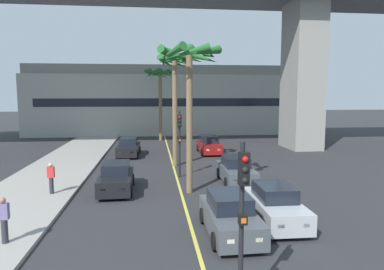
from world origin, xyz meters
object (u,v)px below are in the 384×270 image
pedestrian_far_along (51,178)px  palm_tree_mid_median (190,69)px  car_queue_front (209,145)px  car_queue_third (275,205)px  palm_tree_far_median (175,75)px  car_queue_second (116,178)px  car_queue_fifth (230,216)px  traffic_light_median_far (180,135)px  car_queue_fourth (236,171)px  car_queue_sixth (129,147)px  traffic_light_median_near (242,206)px  palm_tree_near_median (160,80)px  pedestrian_mid_block (4,219)px

pedestrian_far_along → palm_tree_mid_median: bearing=-0.6°
car_queue_front → pedestrian_far_along: size_ratio=2.54×
car_queue_third → palm_tree_far_median: size_ratio=0.50×
car_queue_front → palm_tree_mid_median: bearing=-103.9°
palm_tree_mid_median → pedestrian_far_along: 9.10m
car_queue_second → car_queue_fifth: same height
car_queue_second → traffic_light_median_far: traffic_light_median_far is taller
car_queue_fourth → car_queue_sixth: size_ratio=0.99×
car_queue_second → traffic_light_median_near: size_ratio=0.98×
car_queue_fifth → palm_tree_mid_median: (-0.88, 5.78, 5.85)m
palm_tree_mid_median → traffic_light_median_near: bearing=-89.5°
traffic_light_median_near → traffic_light_median_far: (-0.37, 14.11, 0.00)m
traffic_light_median_far → palm_tree_far_median: palm_tree_far_median is taller
car_queue_second → traffic_light_median_near: traffic_light_median_near is taller
car_queue_sixth → palm_tree_near_median: size_ratio=0.51×
car_queue_third → traffic_light_median_near: size_ratio=0.98×
palm_tree_mid_median → palm_tree_near_median: bearing=92.9°
car_queue_fifth → palm_tree_far_median: 14.21m
palm_tree_mid_median → pedestrian_mid_block: palm_tree_mid_median is taller
traffic_light_median_far → pedestrian_far_along: (-6.92, -3.42, -1.72)m
car_queue_sixth → palm_tree_far_median: 8.38m
car_queue_fourth → palm_tree_mid_median: bearing=-148.1°
car_queue_second → traffic_light_median_near: (4.05, -11.33, 1.99)m
car_queue_sixth → pedestrian_far_along: 12.08m
car_queue_fourth → car_queue_fifth: same height
palm_tree_far_median → pedestrian_far_along: bearing=-134.4°
car_queue_sixth → palm_tree_near_median: bearing=73.1°
car_queue_fourth → palm_tree_near_median: 20.90m
car_queue_sixth → pedestrian_mid_block: pedestrian_mid_block is taller
car_queue_sixth → traffic_light_median_far: bearing=-65.6°
traffic_light_median_near → palm_tree_mid_median: bearing=90.5°
traffic_light_median_near → palm_tree_near_median: size_ratio=0.52×
palm_tree_mid_median → car_queue_front: bearing=76.1°
traffic_light_median_near → car_queue_second: bearing=109.7°
car_queue_fifth → car_queue_sixth: 18.19m
car_queue_second → car_queue_third: 8.87m
palm_tree_near_median → palm_tree_mid_median: bearing=-87.1°
car_queue_fourth → car_queue_front: bearing=89.7°
car_queue_second → car_queue_third: (6.98, -5.47, 0.00)m
pedestrian_mid_block → car_queue_fourth: bearing=38.0°
car_queue_fifth → traffic_light_median_near: size_ratio=0.98×
car_queue_front → car_queue_fifth: 18.15m
pedestrian_far_along → palm_tree_far_median: bearing=45.6°
traffic_light_median_far → pedestrian_far_along: bearing=-153.7°
car_queue_fourth → palm_tree_far_median: size_ratio=0.50×
car_queue_front → palm_tree_far_median: (-3.37, -5.16, 5.93)m
palm_tree_near_median → car_queue_front: bearing=-66.0°
traffic_light_median_far → pedestrian_mid_block: bearing=-125.6°
traffic_light_median_far → car_queue_fourth: bearing=-27.1°
car_queue_second → car_queue_fourth: size_ratio=1.00×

